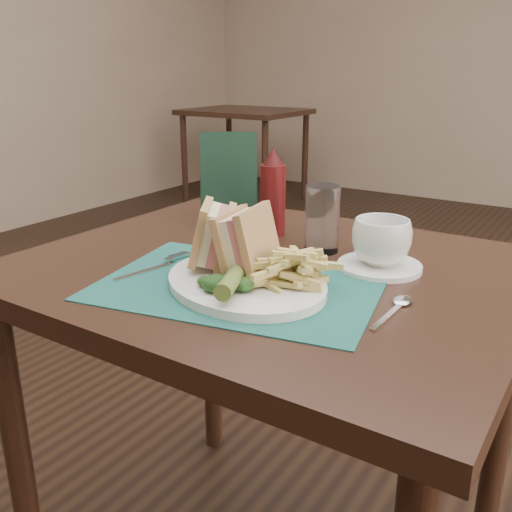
{
  "coord_description": "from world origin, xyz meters",
  "views": [
    {
      "loc": [
        0.52,
        -1.35,
        1.1
      ],
      "look_at": [
        0.03,
        -0.6,
        0.8
      ],
      "focal_mm": 40.0,
      "sensor_mm": 36.0,
      "label": 1
    }
  ],
  "objects_px": {
    "placemat": "(240,284)",
    "ketchup_bottle": "(273,192)",
    "plate": "(246,283)",
    "coffee_cup": "(381,242)",
    "saucer": "(379,266)",
    "sandwich_half_a": "(201,234)",
    "table_bg_left": "(245,156)",
    "sandwich_half_b": "(236,239)",
    "check_presenter": "(229,179)",
    "drinking_glass": "(322,219)",
    "table_main": "(269,435)"
  },
  "relations": [
    {
      "from": "table_main",
      "to": "check_presenter",
      "type": "bearing_deg",
      "value": 140.14
    },
    {
      "from": "placemat",
      "to": "saucer",
      "type": "xyz_separation_m",
      "value": [
        0.17,
        0.2,
        0.0
      ]
    },
    {
      "from": "coffee_cup",
      "to": "sandwich_half_a",
      "type": "bearing_deg",
      "value": -142.11
    },
    {
      "from": "table_bg_left",
      "to": "ketchup_bottle",
      "type": "relative_size",
      "value": 4.84
    },
    {
      "from": "table_main",
      "to": "sandwich_half_a",
      "type": "relative_size",
      "value": 8.11
    },
    {
      "from": "plate",
      "to": "saucer",
      "type": "distance_m",
      "value": 0.26
    },
    {
      "from": "placemat",
      "to": "plate",
      "type": "relative_size",
      "value": 1.52
    },
    {
      "from": "drinking_glass",
      "to": "ketchup_bottle",
      "type": "distance_m",
      "value": 0.15
    },
    {
      "from": "placemat",
      "to": "plate",
      "type": "bearing_deg",
      "value": -18.03
    },
    {
      "from": "plate",
      "to": "placemat",
      "type": "bearing_deg",
      "value": -174.11
    },
    {
      "from": "table_bg_left",
      "to": "coffee_cup",
      "type": "height_order",
      "value": "coffee_cup"
    },
    {
      "from": "table_bg_left",
      "to": "coffee_cup",
      "type": "xyz_separation_m",
      "value": [
        2.31,
        -2.98,
        0.43
      ]
    },
    {
      "from": "drinking_glass",
      "to": "ketchup_bottle",
      "type": "height_order",
      "value": "ketchup_bottle"
    },
    {
      "from": "plate",
      "to": "coffee_cup",
      "type": "xyz_separation_m",
      "value": [
        0.15,
        0.21,
        0.04
      ]
    },
    {
      "from": "drinking_glass",
      "to": "table_main",
      "type": "bearing_deg",
      "value": -110.49
    },
    {
      "from": "sandwich_half_a",
      "to": "sandwich_half_b",
      "type": "height_order",
      "value": "sandwich_half_b"
    },
    {
      "from": "plate",
      "to": "sandwich_half_a",
      "type": "height_order",
      "value": "sandwich_half_a"
    },
    {
      "from": "plate",
      "to": "coffee_cup",
      "type": "distance_m",
      "value": 0.26
    },
    {
      "from": "sandwich_half_a",
      "to": "sandwich_half_b",
      "type": "relative_size",
      "value": 0.96
    },
    {
      "from": "placemat",
      "to": "coffee_cup",
      "type": "bearing_deg",
      "value": 50.64
    },
    {
      "from": "table_main",
      "to": "placemat",
      "type": "relative_size",
      "value": 1.98
    },
    {
      "from": "table_main",
      "to": "table_bg_left",
      "type": "height_order",
      "value": "same"
    },
    {
      "from": "coffee_cup",
      "to": "ketchup_bottle",
      "type": "distance_m",
      "value": 0.29
    },
    {
      "from": "placemat",
      "to": "ketchup_bottle",
      "type": "bearing_deg",
      "value": 111.29
    },
    {
      "from": "coffee_cup",
      "to": "check_presenter",
      "type": "distance_m",
      "value": 0.43
    },
    {
      "from": "table_bg_left",
      "to": "placemat",
      "type": "distance_m",
      "value": 3.86
    },
    {
      "from": "saucer",
      "to": "table_bg_left",
      "type": "bearing_deg",
      "value": 127.78
    },
    {
      "from": "sandwich_half_a",
      "to": "check_presenter",
      "type": "relative_size",
      "value": 0.53
    },
    {
      "from": "placemat",
      "to": "sandwich_half_b",
      "type": "bearing_deg",
      "value": 143.64
    },
    {
      "from": "plate",
      "to": "ketchup_bottle",
      "type": "distance_m",
      "value": 0.33
    },
    {
      "from": "table_bg_left",
      "to": "drinking_glass",
      "type": "xyz_separation_m",
      "value": [
        2.17,
        -2.94,
        0.44
      ]
    },
    {
      "from": "check_presenter",
      "to": "table_main",
      "type": "bearing_deg",
      "value": -73.91
    },
    {
      "from": "sandwich_half_a",
      "to": "ketchup_bottle",
      "type": "height_order",
      "value": "ketchup_bottle"
    },
    {
      "from": "sandwich_half_b",
      "to": "coffee_cup",
      "type": "xyz_separation_m",
      "value": [
        0.18,
        0.19,
        -0.02
      ]
    },
    {
      "from": "saucer",
      "to": "sandwich_half_a",
      "type": "bearing_deg",
      "value": -142.11
    },
    {
      "from": "table_main",
      "to": "plate",
      "type": "xyz_separation_m",
      "value": [
        0.03,
        -0.13,
        0.38
      ]
    },
    {
      "from": "sandwich_half_b",
      "to": "coffee_cup",
      "type": "distance_m",
      "value": 0.26
    },
    {
      "from": "placemat",
      "to": "plate",
      "type": "height_order",
      "value": "plate"
    },
    {
      "from": "sandwich_half_a",
      "to": "drinking_glass",
      "type": "xyz_separation_m",
      "value": [
        0.11,
        0.23,
        -0.01
      ]
    },
    {
      "from": "sandwich_half_a",
      "to": "drinking_glass",
      "type": "distance_m",
      "value": 0.26
    },
    {
      "from": "placemat",
      "to": "check_presenter",
      "type": "height_order",
      "value": "check_presenter"
    },
    {
      "from": "placemat",
      "to": "plate",
      "type": "distance_m",
      "value": 0.02
    },
    {
      "from": "placemat",
      "to": "saucer",
      "type": "height_order",
      "value": "saucer"
    },
    {
      "from": "saucer",
      "to": "ketchup_bottle",
      "type": "bearing_deg",
      "value": 163.13
    },
    {
      "from": "plate",
      "to": "drinking_glass",
      "type": "height_order",
      "value": "drinking_glass"
    },
    {
      "from": "placemat",
      "to": "drinking_glass",
      "type": "xyz_separation_m",
      "value": [
        0.03,
        0.24,
        0.06
      ]
    },
    {
      "from": "drinking_glass",
      "to": "sandwich_half_b",
      "type": "bearing_deg",
      "value": -101.14
    },
    {
      "from": "table_main",
      "to": "placemat",
      "type": "xyz_separation_m",
      "value": [
        0.01,
        -0.12,
        0.38
      ]
    },
    {
      "from": "drinking_glass",
      "to": "check_presenter",
      "type": "distance_m",
      "value": 0.29
    },
    {
      "from": "table_main",
      "to": "plate",
      "type": "bearing_deg",
      "value": -76.51
    }
  ]
}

